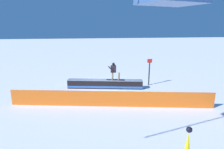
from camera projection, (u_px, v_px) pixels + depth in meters
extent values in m
plane|color=white|center=(105.00, 88.00, 15.02)|extent=(120.00, 120.00, 0.00)
cube|color=black|center=(105.00, 84.00, 14.94)|extent=(5.90, 1.58, 0.66)
cube|color=blue|center=(105.00, 86.00, 14.98)|extent=(5.91, 1.59, 0.16)
cube|color=gray|center=(105.00, 80.00, 14.85)|extent=(5.91, 1.64, 0.04)
cube|color=black|center=(116.00, 80.00, 14.81)|extent=(1.45, 0.66, 0.01)
cylinder|color=gray|center=(112.00, 76.00, 14.76)|extent=(0.17, 0.17, 0.59)
cylinder|color=gray|center=(119.00, 76.00, 14.70)|extent=(0.17, 0.17, 0.59)
cube|color=black|center=(113.00, 69.00, 14.61)|extent=(0.45, 0.34, 0.55)
sphere|color=black|center=(113.00, 64.00, 14.51)|extent=(0.22, 0.22, 0.22)
cylinder|color=black|center=(111.00, 69.00, 14.47)|extent=(0.44, 0.20, 0.47)
cylinder|color=black|center=(115.00, 68.00, 14.75)|extent=(0.15, 0.12, 0.56)
cube|color=orange|center=(111.00, 99.00, 11.52)|extent=(12.23, 2.28, 0.98)
sphere|color=black|center=(189.00, 130.00, 6.15)|extent=(0.20, 0.20, 0.20)
cylinder|color=#262628|center=(149.00, 74.00, 15.57)|extent=(0.10, 0.10, 1.91)
cube|color=red|center=(150.00, 61.00, 15.29)|extent=(0.40, 0.04, 0.30)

